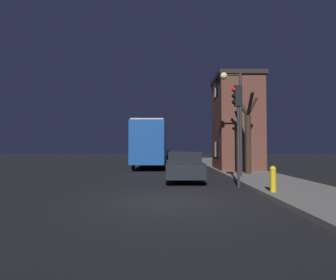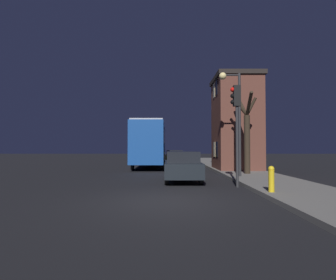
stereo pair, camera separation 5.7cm
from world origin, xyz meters
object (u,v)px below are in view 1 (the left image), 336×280
traffic_light (237,114)px  car_mid_lane (182,160)px  car_far_lane (175,157)px  streetlamp (234,106)px  fire_hydrant (273,178)px  bus (151,141)px  car_near_lane (183,166)px  bare_tree (247,132)px

traffic_light → car_mid_lane: size_ratio=0.92×
car_far_lane → streetlamp: bearing=-77.9°
car_mid_lane → fire_hydrant: bearing=-77.0°
car_mid_lane → car_far_lane: size_ratio=1.13×
bus → car_near_lane: 10.40m
streetlamp → bare_tree: streetlamp is taller
streetlamp → car_mid_lane: (-2.50, 6.12, -3.22)m
streetlamp → bare_tree: (1.08, 1.35, -1.31)m
bus → fire_hydrant: 15.08m
streetlamp → car_far_lane: 14.13m
bare_tree → traffic_light: bearing=-111.9°
car_near_lane → fire_hydrant: (2.89, -4.03, -0.14)m
traffic_light → bare_tree: bare_tree is taller
bus → car_mid_lane: 4.24m
car_mid_lane → fire_hydrant: 11.37m
bare_tree → streetlamp: bearing=-128.8°
fire_hydrant → car_near_lane: bearing=125.6°
traffic_light → bus: 12.82m
traffic_light → bus: (-4.50, 11.97, -0.92)m
car_near_lane → fire_hydrant: car_near_lane is taller
car_far_lane → fire_hydrant: 18.65m
streetlamp → fire_hydrant: streetlamp is taller
traffic_light → fire_hydrant: 3.35m
bare_tree → bus: bare_tree is taller
car_mid_lane → fire_hydrant: (2.56, -11.08, -0.10)m
fire_hydrant → car_far_lane: bearing=99.1°
traffic_light → car_near_lane: 3.78m
car_far_lane → traffic_light: bearing=-82.0°
streetlamp → bus: size_ratio=0.54×
traffic_light → car_near_lane: bearing=139.2°
car_near_lane → car_mid_lane: (0.33, 7.05, -0.04)m
traffic_light → streetlamp: bearing=78.0°
traffic_light → car_far_lane: (-2.28, 16.31, -2.42)m
streetlamp → fire_hydrant: (0.05, -4.96, -3.32)m
car_near_lane → car_mid_lane: size_ratio=0.80×
bus → streetlamp: bearing=-60.7°
streetlamp → fire_hydrant: size_ratio=6.22×
traffic_light → bus: bearing=110.6°
streetlamp → traffic_light: bearing=-102.0°
car_near_lane → car_far_lane: size_ratio=0.91×
bus → traffic_light: bearing=-69.4°
car_near_lane → car_far_lane: bearing=90.2°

